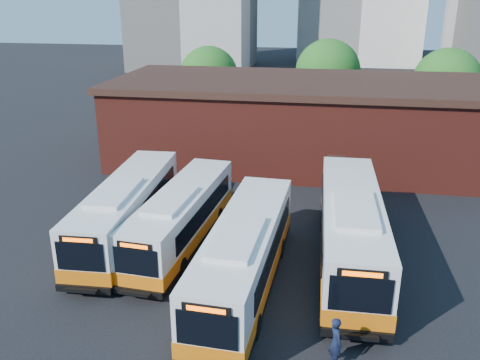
% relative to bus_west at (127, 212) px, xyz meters
% --- Properties ---
extents(ground, '(220.00, 220.00, 0.00)m').
position_rel_bus_west_xyz_m(ground, '(8.08, -4.48, -1.52)').
color(ground, black).
extents(bus_west, '(3.09, 12.42, 3.35)m').
position_rel_bus_west_xyz_m(bus_west, '(0.00, 0.00, 0.00)').
color(bus_west, silver).
rests_on(bus_west, ground).
extents(bus_midwest, '(3.24, 11.71, 3.15)m').
position_rel_bus_west_xyz_m(bus_midwest, '(3.09, -0.16, -0.09)').
color(bus_midwest, silver).
rests_on(bus_midwest, ground).
extents(bus_mideast, '(3.14, 12.54, 3.39)m').
position_rel_bus_west_xyz_m(bus_mideast, '(7.06, -3.92, 0.02)').
color(bus_mideast, silver).
rests_on(bus_mideast, ground).
extents(bus_east, '(3.06, 13.45, 3.64)m').
position_rel_bus_west_xyz_m(bus_east, '(11.76, -0.67, 0.13)').
color(bus_east, silver).
rests_on(bus_east, ground).
extents(transit_worker, '(0.71, 0.83, 1.94)m').
position_rel_bus_west_xyz_m(transit_worker, '(11.09, -8.33, -0.55)').
color(transit_worker, black).
rests_on(transit_worker, ground).
extents(depot_building, '(28.60, 12.60, 6.40)m').
position_rel_bus_west_xyz_m(depot_building, '(8.08, 15.52, 1.74)').
color(depot_building, maroon).
rests_on(depot_building, ground).
extents(tree_west, '(6.00, 6.00, 7.65)m').
position_rel_bus_west_xyz_m(tree_west, '(-1.92, 27.52, 3.12)').
color(tree_west, '#382314').
rests_on(tree_west, ground).
extents(tree_mid, '(6.56, 6.56, 8.36)m').
position_rel_bus_west_xyz_m(tree_mid, '(10.08, 29.52, 3.56)').
color(tree_mid, '#382314').
rests_on(tree_mid, ground).
extents(tree_east, '(6.24, 6.24, 7.96)m').
position_rel_bus_west_xyz_m(tree_east, '(21.08, 26.52, 3.31)').
color(tree_east, '#382314').
rests_on(tree_east, ground).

